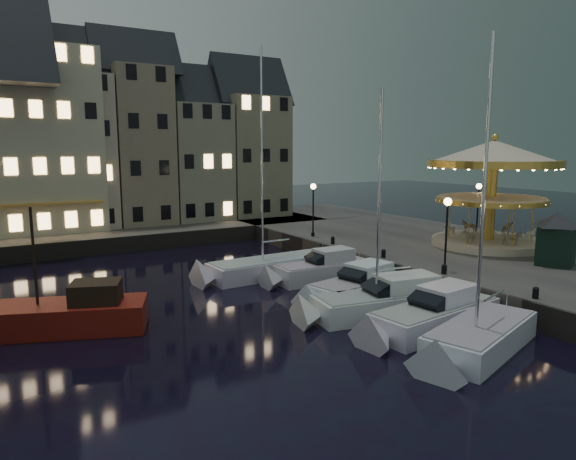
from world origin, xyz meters
TOP-DOWN VIEW (x-y plane):
  - ground at (0.00, 0.00)m, footprint 160.00×160.00m
  - quay_east at (14.00, 6.00)m, footprint 16.00×56.00m
  - quay_north at (-8.00, 28.00)m, footprint 44.00×12.00m
  - quaywall_e at (6.00, 6.00)m, footprint 0.15×44.00m
  - quaywall_n at (-6.00, 22.00)m, footprint 48.00×0.15m
  - streetlamp_b at (7.20, 1.00)m, footprint 0.44×0.44m
  - streetlamp_c at (7.20, 14.50)m, footprint 0.44×0.44m
  - streetlamp_d at (18.50, 8.00)m, footprint 0.44×0.44m
  - bollard_a at (6.60, -5.00)m, footprint 0.30×0.30m
  - bollard_b at (6.60, 0.50)m, footprint 0.30×0.30m
  - bollard_c at (6.60, 5.50)m, footprint 0.30×0.30m
  - bollard_d at (6.60, 11.00)m, footprint 0.30×0.30m
  - townhouse_nc at (-8.00, 30.00)m, footprint 6.82×8.00m
  - townhouse_nd at (-2.25, 30.00)m, footprint 5.50×8.00m
  - townhouse_ne at (3.20, 30.00)m, footprint 6.16×8.00m
  - townhouse_nf at (9.25, 30.00)m, footprint 6.82×8.00m
  - motorboat_a at (1.47, -5.87)m, footprint 7.47×4.41m
  - motorboat_b at (1.88, -3.04)m, footprint 7.98×3.10m
  - motorboat_c at (1.51, -0.28)m, footprint 8.92×3.65m
  - motorboat_d at (1.84, 2.37)m, footprint 7.20×3.51m
  - motorboat_e at (2.51, 6.90)m, footprint 7.25×2.21m
  - motorboat_f at (0.30, 9.53)m, footprint 9.79×2.90m
  - red_fishing_boat at (-12.23, 5.40)m, footprint 7.68×4.94m
  - carousel at (15.78, 4.73)m, footprint 9.02×9.02m
  - ticket_kiosk at (13.97, -1.36)m, footprint 3.08×3.08m

SIDE VIEW (x-z plane):
  - ground at x=0.00m, z-range 0.00..0.00m
  - motorboat_f at x=0.30m, z-range -5.98..7.03m
  - motorboat_a at x=1.47m, z-range -5.68..6.75m
  - motorboat_d at x=1.84m, z-range -0.44..1.71m
  - motorboat_e at x=2.51m, z-range -0.44..1.71m
  - motorboat_b at x=1.88m, z-range -0.43..1.72m
  - quay_east at x=14.00m, z-range 0.00..1.30m
  - quay_north at x=-8.00m, z-range 0.00..1.30m
  - quaywall_e at x=6.00m, z-range 0.00..1.30m
  - quaywall_n at x=-6.00m, z-range 0.00..1.30m
  - motorboat_c at x=1.51m, z-range -5.22..6.57m
  - red_fishing_boat at x=-12.23m, z-range -2.24..3.63m
  - bollard_a at x=6.60m, z-range 1.32..1.89m
  - bollard_b at x=6.60m, z-range 1.32..1.89m
  - bollard_c at x=6.60m, z-range 1.32..1.89m
  - bollard_d at x=6.60m, z-range 1.32..1.89m
  - ticket_kiosk at x=13.97m, z-range 1.64..5.25m
  - streetlamp_b at x=7.20m, z-range 1.93..6.10m
  - streetlamp_c at x=7.20m, z-range 1.93..6.10m
  - streetlamp_d at x=18.50m, z-range 1.93..6.10m
  - carousel at x=15.78m, z-range 2.55..10.44m
  - townhouse_ne at x=3.20m, z-range 1.38..14.18m
  - townhouse_nf at x=9.25m, z-range 1.38..15.18m
  - townhouse_nc at x=-8.00m, z-range 1.38..16.18m
  - townhouse_nd at x=-2.25m, z-range 1.38..17.18m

